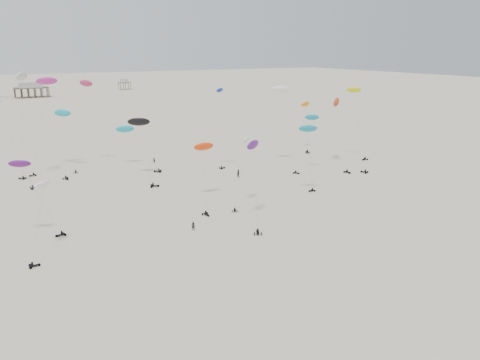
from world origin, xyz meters
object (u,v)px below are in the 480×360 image
rig_0 (204,158)px  rig_9 (309,140)px  pavilion_main (31,91)px  pavilion_small (124,85)px  spectator_0 (193,230)px  rig_4 (63,125)px

rig_0 → rig_9: 23.79m
pavilion_main → rig_0: 249.38m
rig_0 → rig_9: (22.80, -6.18, 2.78)m
pavilion_small → rig_0: 285.95m
pavilion_small → spectator_0: pavilion_small is taller
pavilion_small → rig_0: size_ratio=0.54×
pavilion_small → pavilion_main: bearing=-156.8°
rig_0 → rig_9: bearing=159.2°
pavilion_main → rig_9: (31.22, -255.37, 7.45)m
pavilion_main → spectator_0: 265.11m
rig_4 → spectator_0: bearing=88.1°
rig_9 → spectator_0: rig_9 is taller
pavilion_main → rig_4: (-13.01, -207.53, 7.65)m
rig_0 → rig_4: 46.94m
pavilion_main → spectator_0: pavilion_main is taller
rig_4 → rig_0: bearing=103.8°
pavilion_small → rig_4: rig_4 is taller
rig_0 → rig_9: size_ratio=1.09×
rig_0 → spectator_0: 20.63m
pavilion_main → rig_4: size_ratio=1.07×
rig_4 → spectator_0: 59.91m
rig_9 → spectator_0: size_ratio=7.86×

